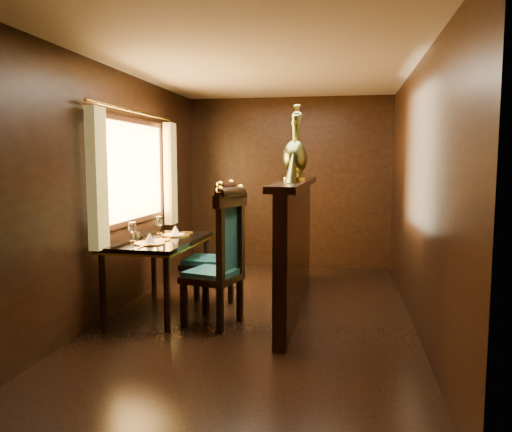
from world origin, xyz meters
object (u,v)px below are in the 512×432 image
at_px(chair_right, 219,242).
at_px(peacock_left, 295,142).
at_px(dining_table, 159,246).
at_px(chair_left, 223,253).
at_px(peacock_right, 298,147).

distance_m(chair_right, peacock_left, 1.31).
relative_size(dining_table, peacock_left, 1.68).
height_order(chair_right, peacock_left, peacock_left).
distance_m(dining_table, peacock_left, 1.75).
height_order(chair_left, peacock_right, peacock_right).
distance_m(chair_left, peacock_right, 1.45).
bearing_deg(chair_right, peacock_right, 22.05).
distance_m(chair_right, peacock_right, 1.31).
bearing_deg(dining_table, peacock_right, 22.58).
relative_size(chair_left, chair_right, 0.98).
bearing_deg(chair_left, chair_right, 124.29).
relative_size(dining_table, chair_right, 0.97).
height_order(dining_table, chair_left, chair_left).
bearing_deg(peacock_left, chair_right, 179.33).
distance_m(dining_table, chair_left, 0.84).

